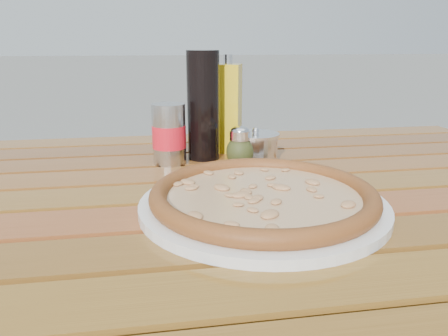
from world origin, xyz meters
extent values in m
cube|color=#341E0B|center=(0.64, 0.39, 0.35)|extent=(0.06, 0.06, 0.70)
cube|color=#36190C|center=(0.00, 0.00, 0.70)|extent=(1.36, 0.86, 0.04)
cube|color=#56340F|center=(0.00, -0.30, 0.73)|extent=(1.40, 0.09, 0.03)
cube|color=#4E2D0D|center=(0.00, -0.20, 0.73)|extent=(1.40, 0.09, 0.03)
cube|color=#5F2A10|center=(0.00, -0.10, 0.73)|extent=(1.40, 0.09, 0.03)
cube|color=#58340F|center=(0.00, 0.00, 0.73)|extent=(1.40, 0.09, 0.03)
cube|color=#5B2F10|center=(0.00, 0.10, 0.73)|extent=(1.40, 0.09, 0.03)
cube|color=#532A0E|center=(0.00, 0.20, 0.73)|extent=(1.40, 0.09, 0.03)
cube|color=#4E270D|center=(0.00, 0.30, 0.73)|extent=(1.40, 0.09, 0.03)
cube|color=#59300F|center=(0.00, 0.41, 0.73)|extent=(1.40, 0.09, 0.03)
cylinder|color=silver|center=(0.04, -0.10, 0.76)|extent=(0.43, 0.43, 0.01)
cylinder|color=beige|center=(0.04, -0.10, 0.77)|extent=(0.38, 0.38, 0.01)
torus|color=black|center=(0.04, -0.10, 0.77)|extent=(0.40, 0.40, 0.03)
ellipsoid|color=#B22914|center=(-0.08, 0.20, 0.78)|extent=(0.07, 0.07, 0.06)
cylinder|color=silver|center=(-0.08, 0.20, 0.81)|extent=(0.05, 0.05, 0.02)
ellipsoid|color=white|center=(-0.08, 0.20, 0.82)|extent=(0.04, 0.04, 0.02)
ellipsoid|color=#3D431B|center=(0.05, 0.13, 0.78)|extent=(0.07, 0.07, 0.06)
cylinder|color=white|center=(0.05, 0.13, 0.81)|extent=(0.05, 0.05, 0.02)
ellipsoid|color=silver|center=(0.05, 0.13, 0.82)|extent=(0.04, 0.04, 0.02)
cylinder|color=black|center=(-0.01, 0.20, 0.86)|extent=(0.07, 0.07, 0.22)
cylinder|color=silver|center=(-0.09, 0.17, 0.81)|extent=(0.08, 0.08, 0.12)
cylinder|color=red|center=(-0.09, 0.17, 0.81)|extent=(0.08, 0.08, 0.04)
cube|color=gold|center=(0.05, 0.25, 0.84)|extent=(0.07, 0.07, 0.19)
cylinder|color=silver|center=(0.05, 0.25, 0.95)|extent=(0.03, 0.03, 0.02)
cylinder|color=silver|center=(0.09, 0.16, 0.78)|extent=(0.10, 0.10, 0.05)
cylinder|color=white|center=(0.09, 0.16, 0.81)|extent=(0.10, 0.10, 0.01)
sphere|color=silver|center=(0.09, 0.16, 0.81)|extent=(0.01, 0.01, 0.01)
camera|label=1|loc=(-0.12, -0.68, 0.99)|focal=35.00mm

